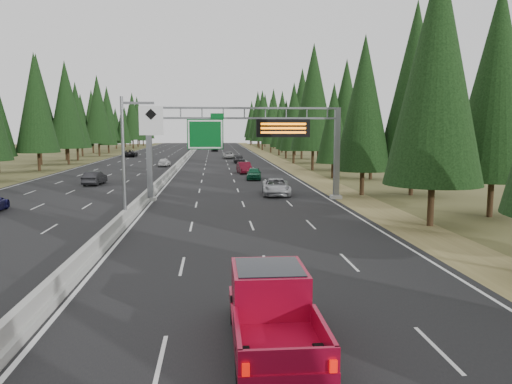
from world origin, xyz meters
TOP-DOWN VIEW (x-y plane):
  - road at (0.00, 80.00)m, footprint 32.00×260.00m
  - shoulder_right at (17.80, 80.00)m, footprint 3.60×260.00m
  - shoulder_left at (-17.80, 80.00)m, footprint 3.60×260.00m
  - median_barrier at (0.00, 80.00)m, footprint 0.70×260.00m
  - sign_gantry at (8.92, 34.88)m, footprint 16.75×0.98m
  - hov_sign_pole at (0.58, 24.97)m, footprint 2.80×0.50m
  - tree_row_right at (22.15, 77.22)m, footprint 11.78×243.51m
  - tree_row_left at (-21.94, 64.77)m, footprint 11.90×244.69m
  - silver_minivan at (11.33, 37.82)m, footprint 2.85×5.52m
  - red_pickup at (7.26, 6.50)m, footprint 2.21×6.19m
  - car_ahead_green at (10.43, 51.98)m, footprint 2.12×4.37m
  - car_ahead_dkred at (9.78, 60.26)m, footprint 2.03×4.78m
  - car_ahead_dkgrey at (10.11, 80.79)m, footprint 1.86×4.48m
  - car_ahead_white at (8.69, 94.84)m, footprint 2.35×4.92m
  - car_ahead_far at (5.90, 127.85)m, footprint 1.79×4.43m
  - car_onc_near at (-7.17, 47.77)m, footprint 1.85×4.48m
  - car_onc_white at (-2.28, 74.02)m, footprint 1.92×4.08m
  - car_onc_far at (-12.37, 102.97)m, footprint 2.60×5.60m

SIDE VIEW (x-z plane):
  - shoulder_right at x=17.80m, z-range 0.00..0.06m
  - shoulder_left at x=-17.80m, z-range 0.00..0.06m
  - road at x=0.00m, z-range 0.00..0.08m
  - median_barrier at x=0.00m, z-range -0.01..0.84m
  - car_ahead_dkgrey at x=10.11m, z-range 0.08..1.38m
  - car_onc_white at x=-2.28m, z-range 0.08..1.43m
  - car_ahead_white at x=8.69m, z-range 0.08..1.44m
  - car_ahead_green at x=10.43m, z-range 0.08..1.52m
  - car_onc_near at x=-7.17m, z-range 0.08..1.52m
  - silver_minivan at x=11.33m, z-range 0.08..1.57m
  - car_ahead_far at x=5.90m, z-range 0.08..1.59m
  - car_ahead_dkred at x=9.78m, z-range 0.08..1.61m
  - car_onc_far at x=-12.37m, z-range 0.08..1.63m
  - red_pickup at x=7.26m, z-range 0.19..2.21m
  - hov_sign_pole at x=0.58m, z-range 0.72..8.72m
  - sign_gantry at x=8.92m, z-range 1.37..9.17m
  - tree_row_left at x=-21.94m, z-range 0.04..18.67m
  - tree_row_right at x=22.15m, z-range -0.09..18.82m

